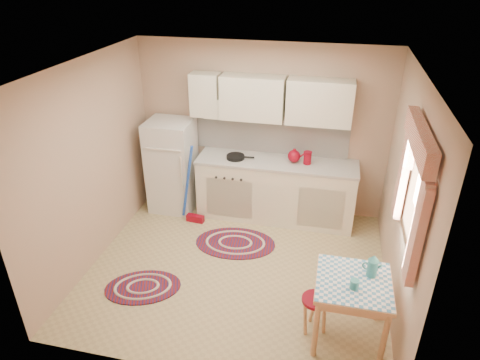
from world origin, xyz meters
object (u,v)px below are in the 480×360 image
Objects in this scene: fridge at (172,166)px; table at (349,310)px; base_cabinets at (276,191)px; stool at (314,314)px.

fridge is 3.36m from table.
fridge is at bearing -178.17° from base_cabinets.
stool is at bearing -41.76° from fridge.
base_cabinets reaches higher than stool.
base_cabinets is at bearing 109.15° from stool.
stool is (2.29, -2.05, -0.49)m from fridge.
table is at bearing -63.30° from base_cabinets.
fridge is 1.59m from base_cabinets.
stool is at bearing 176.99° from table.
table is at bearing -38.15° from fridge.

